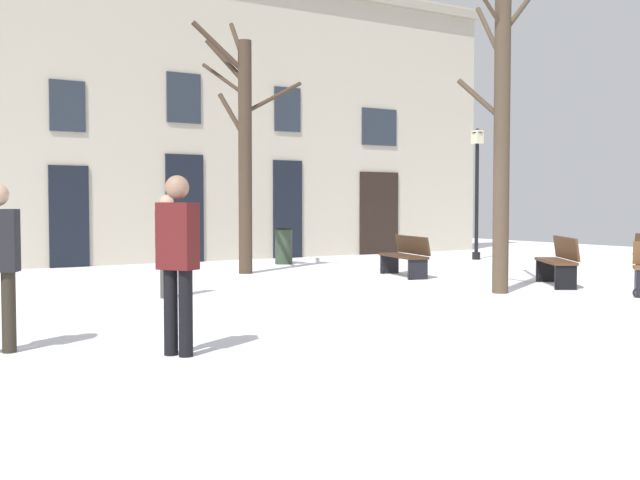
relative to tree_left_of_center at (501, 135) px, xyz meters
The scene contains 10 objects.
ground_plane 3.46m from the tree_left_of_center, 147.65° to the left, with size 31.92×31.92×0.00m, color white.
building_facade 9.72m from the tree_left_of_center, 101.06° to the left, with size 19.95×0.60×7.81m.
tree_left_of_center is the anchor object (origin of this frame).
tree_foreground 5.97m from the tree_left_of_center, 110.08° to the left, with size 2.66×1.46×5.66m.
streetlamp 7.93m from the tree_left_of_center, 49.24° to the left, with size 0.30×0.30×3.56m.
litter_bin 7.73m from the tree_left_of_center, 90.27° to the left, with size 0.46×0.46×0.90m.
bench_back_to_back_left 3.93m from the tree_left_of_center, 81.15° to the left, with size 0.86×1.64×0.85m.
bench_far_corner 2.82m from the tree_left_of_center, ahead, with size 1.22×1.49×0.91m.
person_by_shop_door 5.84m from the tree_left_of_center, 154.78° to the left, with size 0.43×0.41×1.66m.
person_crossing_plaza 7.25m from the tree_left_of_center, 161.48° to the right, with size 0.39×0.44×1.80m.
Camera 1 is at (-7.71, -10.65, 1.52)m, focal length 43.41 mm.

